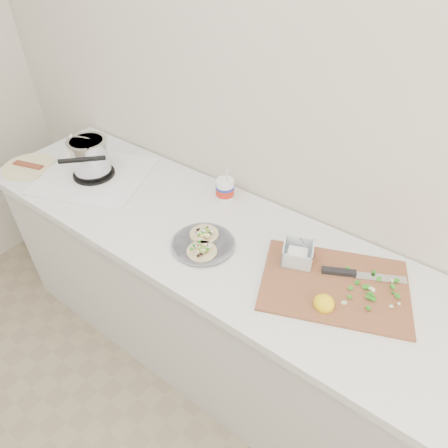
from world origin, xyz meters
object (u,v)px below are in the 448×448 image
Objects in this scene: stove at (92,163)px; cutboard at (332,279)px; bacon_plate at (29,167)px; taco_plate at (203,242)px; tub at (225,188)px.

cutboard is at bearing -19.12° from stove.
cutboard is (1.24, 0.05, -0.06)m from stove.
bacon_plate is at bearing -178.82° from stove.
taco_plate is 0.51m from cutboard.
taco_plate is at bearing -69.33° from tub.
stove is 3.26× the size of tub.
cutboard is 1.59m from bacon_plate.
bacon_plate is (-1.08, -0.08, -0.01)m from taco_plate.
taco_plate is 0.33m from tub.
tub reaches higher than taco_plate.
stove reaches higher than cutboard.
bacon_plate is at bearing -158.45° from tub.
cutboard is at bearing 7.16° from bacon_plate.
taco_plate is 0.42× the size of cutboard.
bacon_plate is at bearing -175.98° from taco_plate.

